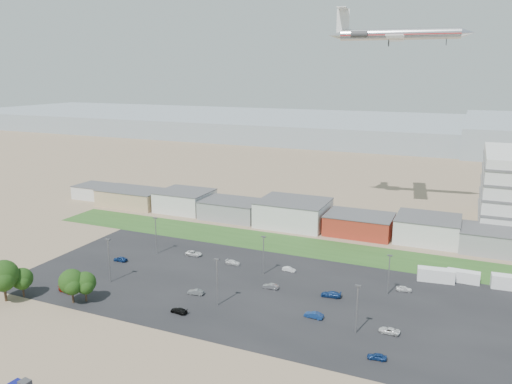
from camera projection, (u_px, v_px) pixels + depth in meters
The scene contains 32 objects.
ground at pixel (203, 325), 99.09m from camera, with size 700.00×700.00×0.00m, color #7E6A50.
parking_lot at pixel (265, 290), 114.98m from camera, with size 120.00×50.00×0.01m, color black.
grass_strip at pixel (291, 245), 145.44m from camera, with size 160.00×16.00×0.02m, color #2A521E.
hills_backdrop at pixel (464, 135), 363.32m from camera, with size 700.00×200.00×9.00m, color gray, non-canonical shape.
building_row at pixel (262, 209), 168.05m from camera, with size 170.00×20.00×8.00m, color silver, non-canonical shape.
box_trailer_a at pixel (436, 275), 119.67m from camera, with size 8.50×2.66×3.19m, color silver, non-canonical shape.
box_trailer_b at pixel (463, 276), 119.33m from camera, with size 7.44×2.32×2.79m, color silver, non-canonical shape.
box_trailer_c at pixel (511, 283), 115.24m from camera, with size 8.62×2.69×3.23m, color silver, non-canonical shape.
tree_left at pixel (3, 278), 108.37m from camera, with size 7.13×7.13×10.69m, color black, non-canonical shape.
tree_mid at pixel (22, 281), 110.90m from camera, with size 5.09×5.09×7.63m, color black, non-canonical shape.
tree_right at pixel (72, 284), 107.81m from camera, with size 5.81×5.81×8.72m, color black, non-canonical shape.
tree_near at pixel (85, 285), 108.61m from camera, with size 5.15×5.15×7.72m, color black, non-canonical shape.
lightpole_front_l at pixel (109, 261), 118.50m from camera, with size 1.27×0.53×10.77m, color slate, non-canonical shape.
lightpole_front_m at pixel (217, 282), 106.46m from camera, with size 1.25×0.52×10.61m, color slate, non-canonical shape.
lightpole_front_r at pixel (357, 309), 95.03m from camera, with size 1.17×0.49×9.92m, color slate, non-canonical shape.
lightpole_back_l at pixel (156, 236), 137.23m from camera, with size 1.22×0.51×10.37m, color slate, non-canonical shape.
lightpole_back_m at pixel (264, 255), 123.19m from camera, with size 1.16×0.48×9.85m, color slate, non-canonical shape.
lightpole_back_r at pixel (389, 275), 111.81m from camera, with size 1.11×0.46×9.44m, color slate, non-canonical shape.
airliner at pixel (399, 34), 163.30m from camera, with size 46.44×31.66×13.72m, color silver, non-canonical shape.
parked_car_0 at pixel (389, 331), 95.95m from camera, with size 1.85×4.01×1.11m, color silver.
parked_car_1 at pixel (314, 315), 101.95m from camera, with size 1.38×3.96×1.30m, color navy.
parked_car_2 at pixel (377, 356), 87.18m from camera, with size 1.36×3.38×1.15m, color navy.
parked_car_3 at pixel (179, 311), 104.01m from camera, with size 1.58×3.88×1.13m, color black.
parked_car_4 at pixel (196, 292), 112.71m from camera, with size 1.30×3.72×1.22m, color #595B5E.
parked_car_5 at pixel (120, 259), 132.50m from camera, with size 1.54×3.82×1.30m, color navy.
parked_car_6 at pixel (233, 262), 130.34m from camera, with size 1.59×3.92×1.14m, color silver.
parked_car_7 at pixel (271, 286), 115.73m from camera, with size 1.29×3.71×1.22m, color #A5A5AA.
parked_car_8 at pixel (404, 289), 114.46m from camera, with size 1.41×3.49×1.19m, color silver.
parked_car_9 at pixel (194, 253), 136.67m from camera, with size 2.10×4.56×1.27m, color silver.
parked_car_10 at pixel (67, 290), 113.87m from camera, with size 1.83×4.51×1.31m, color maroon.
parked_car_11 at pixel (289, 269), 125.86m from camera, with size 1.18×3.40×1.12m, color silver.
parked_car_12 at pixel (331, 294), 111.48m from camera, with size 1.84×4.52×1.31m, color navy.
Camera 1 is at (45.68, -78.43, 48.96)m, focal length 35.00 mm.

